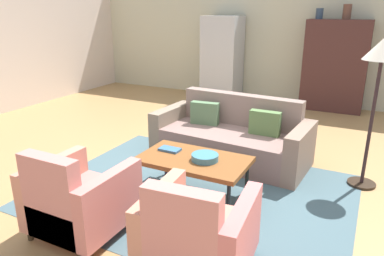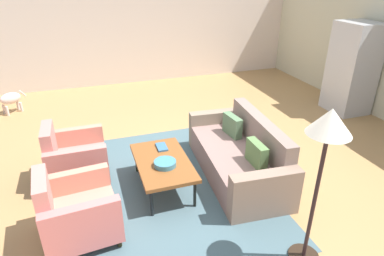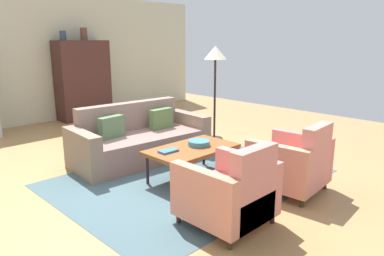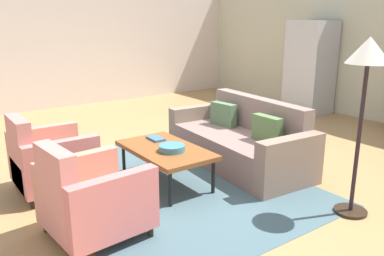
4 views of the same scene
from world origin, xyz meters
name	(u,v)px [view 2 (image 2 of 4)]	position (x,y,z in m)	size (l,w,h in m)	color
ground_plane	(200,170)	(0.00, 0.00, 0.00)	(11.31, 11.31, 0.00)	#A9804F
wall_left	(138,28)	(-4.71, 0.00, 1.40)	(0.12, 8.44, 2.80)	beige
area_rug	(167,186)	(0.25, -0.58, 0.00)	(3.40, 2.60, 0.01)	#455F67
couch	(241,156)	(0.25, 0.55, 0.29)	(2.16, 1.05, 0.86)	#83665F
coffee_table	(163,163)	(0.25, -0.63, 0.40)	(1.20, 0.70, 0.44)	black
armchair_left	(73,159)	(-0.35, -1.80, 0.34)	(0.80, 0.80, 0.88)	#341A20
armchair_right	(74,213)	(0.85, -1.80, 0.34)	(0.86, 0.86, 0.88)	#391F15
fruit_bowl	(165,163)	(0.38, -0.63, 0.48)	(0.29, 0.29, 0.07)	teal
book_stack	(162,147)	(-0.10, -0.56, 0.45)	(0.25, 0.15, 0.03)	#35618B
refrigerator	(352,68)	(-1.24, 3.77, 0.93)	(0.80, 0.73, 1.85)	#B7BABF
floor_lamp	(327,137)	(1.94, 0.48, 1.44)	(0.40, 0.40, 1.72)	black
dog	(8,99)	(-3.36, -3.06, 0.31)	(0.46, 0.62, 0.48)	beige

